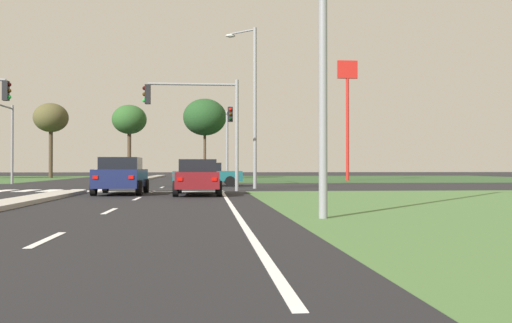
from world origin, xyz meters
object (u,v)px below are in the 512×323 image
at_px(traffic_signal_near_right, 202,114).
at_px(treeline_fourth, 205,117).
at_px(car_navy_near, 121,175).
at_px(traffic_signal_far_left, 5,129).
at_px(car_white_third, 110,172).
at_px(pedestrian_at_median, 131,168).
at_px(car_teal_fifth, 207,174).
at_px(car_maroon_second, 198,177).
at_px(treeline_second, 51,118).
at_px(street_lamp_second, 252,99).
at_px(treeline_third, 129,120).
at_px(fastfood_pole_sign, 347,93).
at_px(traffic_signal_far_right, 228,130).

distance_m(traffic_signal_near_right, treeline_fourth, 32.28).
relative_size(car_navy_near, traffic_signal_far_left, 0.78).
bearing_deg(car_white_third, pedestrian_at_median, 114.28).
bearing_deg(car_teal_fifth, traffic_signal_near_right, -1.94).
xyz_separation_m(car_maroon_second, car_teal_fifth, (0.40, 11.30, -0.02)).
distance_m(car_teal_fifth, treeline_second, 33.92).
distance_m(car_white_third, street_lamp_second, 22.00).
xyz_separation_m(pedestrian_at_median, treeline_third, (-2.47, 17.59, 5.15)).
distance_m(street_lamp_second, fastfood_pole_sign, 20.98).
xyz_separation_m(traffic_signal_far_left, pedestrian_at_median, (7.81, 4.80, -2.65)).
relative_size(fastfood_pole_sign, treeline_fourth, 1.27).
bearing_deg(traffic_signal_far_left, treeline_third, 76.57).
distance_m(street_lamp_second, pedestrian_at_median, 16.15).
height_order(traffic_signal_near_right, traffic_signal_far_left, traffic_signal_far_left).
xyz_separation_m(street_lamp_second, fastfood_pole_sign, (10.03, 18.20, 2.89)).
bearing_deg(treeline_third, treeline_fourth, -13.28).
xyz_separation_m(car_navy_near, treeline_fourth, (3.55, 35.00, 5.69)).
relative_size(car_navy_near, traffic_signal_near_right, 0.79).
relative_size(traffic_signal_far_right, treeline_third, 0.73).
height_order(car_teal_fifth, fastfood_pole_sign, fastfood_pole_sign).
bearing_deg(car_teal_fifth, treeline_fourth, -179.49).
height_order(street_lamp_second, treeline_fourth, street_lamp_second).
relative_size(traffic_signal_near_right, traffic_signal_far_left, 0.99).
bearing_deg(car_navy_near, treeline_second, 109.07).
relative_size(car_white_third, pedestrian_at_median, 2.64).
relative_size(car_maroon_second, fastfood_pole_sign, 0.43).
relative_size(car_maroon_second, traffic_signal_far_right, 0.79).
xyz_separation_m(car_white_third, street_lamp_second, (10.88, -18.65, 4.21)).
distance_m(car_navy_near, traffic_signal_far_right, 15.05).
relative_size(traffic_signal_near_right, fastfood_pole_sign, 0.52).
height_order(pedestrian_at_median, treeline_fourth, treeline_fourth).
bearing_deg(treeline_second, street_lamp_second, -59.01).
relative_size(car_white_third, street_lamp_second, 0.50).
bearing_deg(traffic_signal_far_right, treeline_third, 113.09).
height_order(car_maroon_second, pedestrian_at_median, pedestrian_at_median).
xyz_separation_m(car_maroon_second, treeline_second, (-16.84, 39.91, 5.84)).
distance_m(car_maroon_second, treeline_second, 43.71).
xyz_separation_m(street_lamp_second, treeline_third, (-10.90, 30.81, 1.31)).
bearing_deg(pedestrian_at_median, car_teal_fifth, 168.01).
distance_m(traffic_signal_far_left, treeline_fourth, 24.67).
xyz_separation_m(car_teal_fifth, pedestrian_at_median, (-5.93, 8.94, 0.41)).
distance_m(car_maroon_second, traffic_signal_near_right, 4.82).
relative_size(car_white_third, traffic_signal_far_left, 0.80).
distance_m(car_maroon_second, traffic_signal_far_left, 20.63).
bearing_deg(street_lamp_second, treeline_third, 109.49).
relative_size(treeline_second, treeline_fourth, 0.98).
xyz_separation_m(traffic_signal_far_left, treeline_fourth, (13.52, 20.45, 2.69)).
height_order(car_navy_near, pedestrian_at_median, pedestrian_at_median).
height_order(car_navy_near, car_maroon_second, car_navy_near).
bearing_deg(traffic_signal_far_left, pedestrian_at_median, 31.55).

